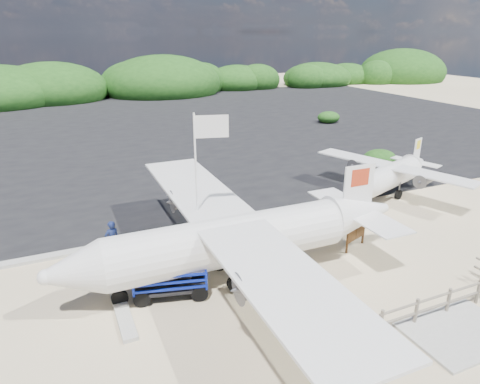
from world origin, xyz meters
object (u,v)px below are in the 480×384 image
at_px(signboard, 354,248).
at_px(aircraft_small, 30,124).
at_px(crew_a, 112,240).
at_px(aircraft_large, 269,143).
at_px(flagpole, 200,267).
at_px(crew_b, 209,226).
at_px(baggage_cart, 171,294).

distance_m(signboard, aircraft_small, 40.15).
bearing_deg(crew_a, aircraft_large, -150.06).
distance_m(aircraft_large, aircraft_small, 26.98).
distance_m(flagpole, crew_b, 2.26).
relative_size(baggage_cart, aircraft_large, 0.17).
bearing_deg(flagpole, aircraft_large, 54.53).
bearing_deg(baggage_cart, aircraft_large, 67.65).
xyz_separation_m(baggage_cart, crew_b, (2.73, 3.20, 0.98)).
bearing_deg(aircraft_small, crew_a, 76.86).
relative_size(signboard, aircraft_small, 0.19).
bearing_deg(crew_a, aircraft_small, -98.11).
bearing_deg(aircraft_large, crew_a, 45.16).
relative_size(flagpole, signboard, 4.26).
bearing_deg(signboard, aircraft_small, 90.50).
height_order(signboard, crew_a, crew_a).
bearing_deg(aircraft_small, aircraft_large, 117.69).
height_order(flagpole, aircraft_large, flagpole).
bearing_deg(signboard, crew_b, 133.27).
bearing_deg(aircraft_small, flagpole, 81.37).
height_order(crew_b, aircraft_small, crew_b).
bearing_deg(flagpole, crew_b, 57.72).
relative_size(crew_a, aircraft_large, 0.10).
distance_m(baggage_cart, crew_b, 4.32).
distance_m(flagpole, aircraft_small, 36.95).
xyz_separation_m(flagpole, aircraft_small, (-7.01, 36.28, 0.00)).
relative_size(baggage_cart, flagpole, 0.45).
xyz_separation_m(signboard, crew_a, (-10.28, 3.58, 0.88)).
relative_size(signboard, crew_a, 0.87).
xyz_separation_m(crew_a, aircraft_large, (15.99, 15.69, -0.88)).
xyz_separation_m(flagpole, signboard, (7.10, -1.30, 0.00)).
bearing_deg(flagpole, aircraft_small, 100.93).
height_order(flagpole, signboard, flagpole).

